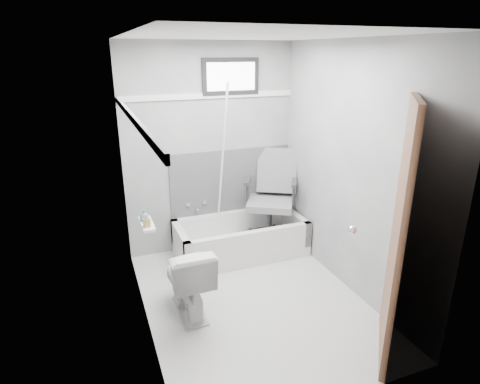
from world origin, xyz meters
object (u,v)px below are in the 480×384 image
toilet (188,278)px  soap_bottle_a (147,221)px  bathtub (240,238)px  soap_bottle_b (144,215)px  door (457,248)px  office_chair (270,197)px

toilet → soap_bottle_a: size_ratio=6.04×
bathtub → toilet: 1.22m
soap_bottle_b → bathtub: bearing=32.1°
soap_bottle_b → door: bearing=-37.5°
bathtub → door: size_ratio=0.75×
bathtub → soap_bottle_b: bearing=-147.9°
office_chair → soap_bottle_a: size_ratio=9.23×
bathtub → office_chair: size_ratio=1.40×
office_chair → soap_bottle_b: (-1.56, -0.78, 0.30)m
door → soap_bottle_a: door is taller
toilet → office_chair: bearing=-143.9°
office_chair → soap_bottle_a: office_chair is taller
toilet → soap_bottle_b: bearing=-22.5°
bathtub → soap_bottle_b: size_ratio=14.41×
soap_bottle_b → toilet: bearing=-22.4°
soap_bottle_a → door: bearing=-34.8°
bathtub → door: (0.75, -2.21, 0.79)m
soap_bottle_a → toilet: bearing=1.4°
bathtub → office_chair: 0.60m
bathtub → soap_bottle_a: 1.64m
toilet → door: door is taller
office_chair → door: size_ratio=0.54×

